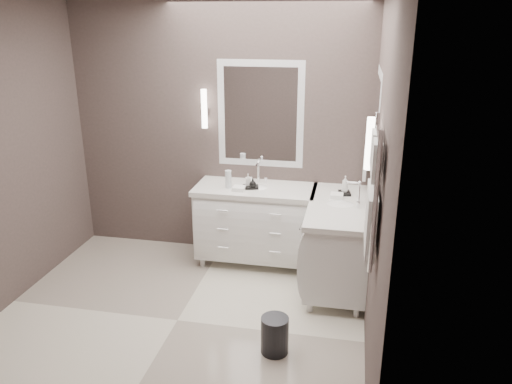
% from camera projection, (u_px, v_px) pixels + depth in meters
% --- Properties ---
extents(floor, '(3.20, 3.00, 0.01)m').
position_uv_depth(floor, '(177.00, 321.00, 4.35)').
color(floor, '#EDE5CF').
rests_on(floor, ground).
extents(wall_back, '(3.20, 0.01, 2.70)m').
position_uv_depth(wall_back, '(219.00, 131.00, 5.29)').
color(wall_back, '#483C3A').
rests_on(wall_back, floor).
extents(wall_front, '(3.20, 0.01, 2.70)m').
position_uv_depth(wall_front, '(62.00, 259.00, 2.51)').
color(wall_front, '#483C3A').
rests_on(wall_front, floor).
extents(wall_right, '(0.01, 3.00, 2.70)m').
position_uv_depth(wall_right, '(379.00, 185.00, 3.60)').
color(wall_right, '#483C3A').
rests_on(wall_right, floor).
extents(vanity_back, '(1.24, 0.59, 0.97)m').
position_uv_depth(vanity_back, '(255.00, 220.00, 5.24)').
color(vanity_back, white).
rests_on(vanity_back, floor).
extents(vanity_right, '(0.59, 1.24, 0.97)m').
position_uv_depth(vanity_right, '(338.00, 239.00, 4.78)').
color(vanity_right, white).
rests_on(vanity_right, floor).
extents(mirror_back, '(0.90, 0.02, 1.10)m').
position_uv_depth(mirror_back, '(260.00, 115.00, 5.13)').
color(mirror_back, white).
rests_on(mirror_back, wall_back).
extents(mirror_right, '(0.02, 0.90, 1.10)m').
position_uv_depth(mirror_right, '(375.00, 134.00, 4.28)').
color(mirror_right, white).
rests_on(mirror_right, wall_right).
extents(sconce_back, '(0.06, 0.06, 0.40)m').
position_uv_depth(sconce_back, '(204.00, 110.00, 5.16)').
color(sconce_back, white).
rests_on(sconce_back, wall_back).
extents(sconce_right, '(0.06, 0.06, 0.40)m').
position_uv_depth(sconce_right, '(369.00, 145.00, 3.74)').
color(sconce_right, white).
rests_on(sconce_right, wall_right).
extents(towel_bar_corner, '(0.03, 0.22, 0.30)m').
position_uv_depth(towel_bar_corner, '(365.00, 164.00, 4.95)').
color(towel_bar_corner, white).
rests_on(towel_bar_corner, wall_right).
extents(towel_ladder, '(0.06, 0.58, 0.90)m').
position_uv_depth(towel_ladder, '(373.00, 198.00, 3.23)').
color(towel_ladder, white).
rests_on(towel_ladder, wall_right).
extents(waste_bin, '(0.23, 0.23, 0.31)m').
position_uv_depth(waste_bin, '(275.00, 335.00, 3.89)').
color(waste_bin, black).
rests_on(waste_bin, floor).
extents(amenity_tray_back, '(0.18, 0.15, 0.02)m').
position_uv_depth(amenity_tray_back, '(251.00, 187.00, 5.08)').
color(amenity_tray_back, black).
rests_on(amenity_tray_back, vanity_back).
extents(amenity_tray_right, '(0.13, 0.16, 0.02)m').
position_uv_depth(amenity_tray_right, '(344.00, 193.00, 4.91)').
color(amenity_tray_right, black).
rests_on(amenity_tray_right, vanity_right).
extents(water_bottle, '(0.07, 0.07, 0.18)m').
position_uv_depth(water_bottle, '(228.00, 179.00, 5.06)').
color(water_bottle, silver).
rests_on(water_bottle, vanity_back).
extents(soap_bottle_a, '(0.06, 0.07, 0.12)m').
position_uv_depth(soap_bottle_a, '(248.00, 180.00, 5.08)').
color(soap_bottle_a, white).
rests_on(soap_bottle_a, amenity_tray_back).
extents(soap_bottle_b, '(0.08, 0.08, 0.09)m').
position_uv_depth(soap_bottle_b, '(253.00, 183.00, 5.02)').
color(soap_bottle_b, black).
rests_on(soap_bottle_b, amenity_tray_back).
extents(soap_bottle_c, '(0.07, 0.07, 0.16)m').
position_uv_depth(soap_bottle_c, '(345.00, 184.00, 4.88)').
color(soap_bottle_c, white).
rests_on(soap_bottle_c, amenity_tray_right).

